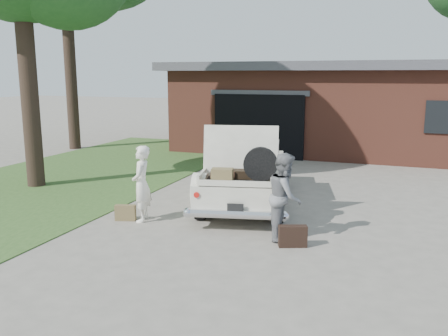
% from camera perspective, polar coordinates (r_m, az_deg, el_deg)
% --- Properties ---
extents(ground, '(90.00, 90.00, 0.00)m').
position_cam_1_polar(ground, '(8.87, -1.38, -7.70)').
color(ground, gray).
rests_on(ground, ground).
extents(grass_strip, '(6.00, 16.00, 0.02)m').
position_cam_1_polar(grass_strip, '(14.12, -17.75, -1.04)').
color(grass_strip, '#2D4C1E').
rests_on(grass_strip, ground).
extents(house, '(12.80, 7.80, 3.30)m').
position_cam_1_polar(house, '(19.41, 14.28, 7.31)').
color(house, brown).
rests_on(house, ground).
extents(sedan, '(2.75, 4.83, 1.88)m').
position_cam_1_polar(sedan, '(10.79, 2.62, -0.60)').
color(sedan, silver).
rests_on(sedan, ground).
extents(woman_left, '(0.52, 0.64, 1.51)m').
position_cam_1_polar(woman_left, '(9.47, -9.89, -1.89)').
color(woman_left, white).
rests_on(woman_left, ground).
extents(woman_right, '(0.70, 0.83, 1.54)m').
position_cam_1_polar(woman_right, '(8.40, 7.37, -3.40)').
color(woman_right, slate).
rests_on(woman_right, ground).
extents(suitcase_left, '(0.43, 0.25, 0.32)m').
position_cam_1_polar(suitcase_left, '(9.70, -11.77, -5.30)').
color(suitcase_left, olive).
rests_on(suitcase_left, ground).
extents(suitcase_right, '(0.50, 0.32, 0.37)m').
position_cam_1_polar(suitcase_right, '(8.17, 8.27, -8.12)').
color(suitcase_right, black).
rests_on(suitcase_right, ground).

